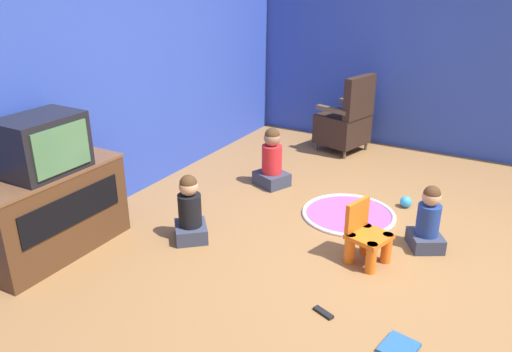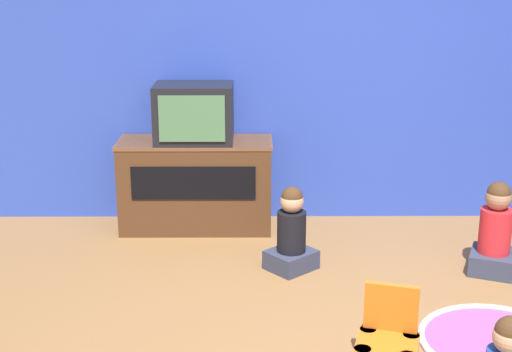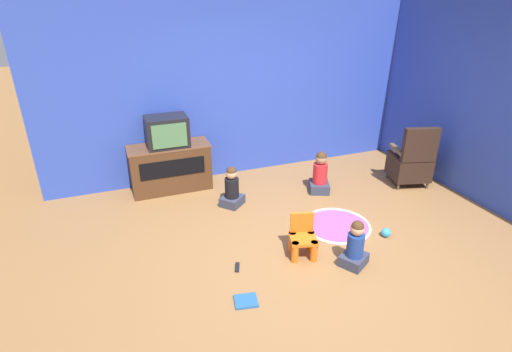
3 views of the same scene
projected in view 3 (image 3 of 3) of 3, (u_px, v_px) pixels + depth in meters
name	position (u px, v px, depth m)	size (l,w,h in m)	color
ground_plane	(313.00, 250.00, 4.56)	(30.00, 30.00, 0.00)	olive
wall_back	(236.00, 87.00, 6.03)	(5.80, 0.12, 2.73)	#2D47B2
tv_cabinet	(170.00, 167.00, 5.83)	(1.16, 0.47, 0.69)	#4C2D19
television	(167.00, 131.00, 5.59)	(0.58, 0.42, 0.43)	black
black_armchair	(411.00, 162.00, 5.97)	(0.64, 0.64, 0.95)	brown
yellow_kid_chair	(303.00, 240.00, 4.41)	(0.35, 0.34, 0.48)	orange
play_mat	(337.00, 225.00, 5.02)	(0.85, 0.85, 0.04)	#A54C8C
child_watching_left	(355.00, 246.00, 4.23)	(0.36, 0.35, 0.54)	#33384C
child_watching_center	(320.00, 174.00, 5.80)	(0.38, 0.40, 0.62)	#33384C
child_watching_right	(232.00, 189.00, 5.43)	(0.39, 0.38, 0.57)	#33384C
toy_ball	(386.00, 233.00, 4.80)	(0.11, 0.11, 0.11)	#3399E5
book	(246.00, 301.00, 3.80)	(0.25, 0.23, 0.02)	#235699
remote_control	(237.00, 267.00, 4.26)	(0.09, 0.16, 0.02)	black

